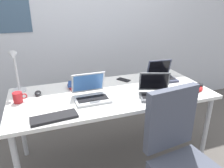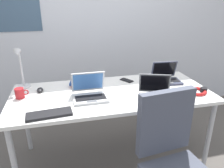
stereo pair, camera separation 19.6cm
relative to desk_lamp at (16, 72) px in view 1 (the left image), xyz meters
name	(u,v)px [view 1 (the left image)]	position (x,y,z in m)	size (l,w,h in m)	color
ground_plane	(112,157)	(0.80, -0.28, -0.94)	(12.00, 12.00, 0.00)	#56514C
wall_back	(83,18)	(0.80, 0.82, 0.36)	(6.00, 0.13, 2.60)	silver
desk	(112,98)	(0.80, -0.28, -0.25)	(1.80, 0.80, 0.74)	white
desk_lamp	(16,72)	(0.00, 0.00, 0.00)	(0.12, 0.18, 0.40)	silver
laptop_back_right	(91,94)	(0.59, -0.35, -0.15)	(0.29, 0.27, 0.21)	#B7BABC
laptop_near_lamp	(155,92)	(1.12, -0.49, -0.16)	(0.33, 0.31, 0.20)	#515459
laptop_front_left	(162,76)	(1.41, -0.14, -0.16)	(0.28, 0.25, 0.20)	#33384C
external_keyboard	(54,117)	(0.25, -0.58, -0.19)	(0.33, 0.12, 0.02)	black
computer_mouse	(38,93)	(0.16, -0.11, -0.18)	(0.06, 0.10, 0.03)	black
cell_phone	(124,80)	(1.02, -0.03, -0.19)	(0.06, 0.14, 0.01)	black
headphones	(193,87)	(1.55, -0.46, -0.18)	(0.21, 0.18, 0.04)	red
book_stack	(79,85)	(0.54, -0.06, -0.18)	(0.22, 0.17, 0.05)	maroon
coffee_mug	(18,97)	(0.00, -0.21, -0.15)	(0.11, 0.08, 0.09)	#B21E23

